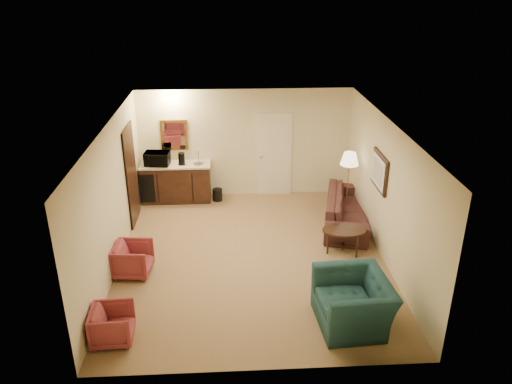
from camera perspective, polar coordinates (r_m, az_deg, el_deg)
ground at (r=9.68m, az=-0.53°, el=-7.39°), size 6.00×6.00×0.00m
room_walls at (r=9.63m, az=-1.37°, el=3.77°), size 5.02×6.01×2.61m
wetbar_cabinet at (r=11.96m, az=-9.10°, el=1.10°), size 1.64×0.58×0.92m
sofa at (r=10.90m, az=10.48°, el=-1.38°), size 1.20×2.39×0.90m
teal_armchair at (r=7.88m, az=11.11°, el=-11.40°), size 0.87×1.26×1.05m
rose_chair_near at (r=9.27m, az=-13.89°, el=-7.30°), size 0.65×0.69×0.66m
rose_chair_far at (r=7.84m, az=-16.09°, el=-14.20°), size 0.58×0.62×0.61m
coffee_table at (r=9.88m, az=9.97°, el=-5.46°), size 0.99×0.82×0.49m
floor_lamp at (r=11.12m, az=10.42°, el=0.84°), size 0.46×0.46×1.50m
waste_bin at (r=11.96m, az=-4.43°, el=-0.31°), size 0.30×0.30×0.29m
microwave at (r=11.76m, az=-11.26°, el=3.93°), size 0.59×0.37×0.38m
coffee_maker at (r=11.70m, az=-8.50°, el=3.78°), size 0.16×0.16×0.28m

